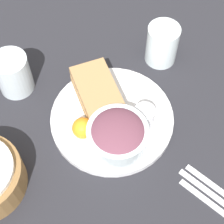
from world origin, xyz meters
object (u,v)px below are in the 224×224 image
object	(u,v)px
water_glass	(162,44)
plate	(112,119)
spoon	(214,206)
salad_bowl	(118,135)
knife	(219,200)
dressing_cup	(144,115)
sandwich	(97,93)
drink_glass	(13,74)
fork	(224,193)

from	to	relation	value
water_glass	plate	bearing A→B (deg)	119.11
spoon	water_glass	distance (m)	0.40
salad_bowl	knife	xyz separation A→B (m)	(-0.20, -0.13, -0.05)
salad_bowl	dressing_cup	xyz separation A→B (m)	(0.02, -0.08, -0.02)
sandwich	drink_glass	xyz separation A→B (m)	(0.13, 0.15, 0.01)
plate	spoon	world-z (taller)	plate
plate	sandwich	world-z (taller)	sandwich
salad_bowl	water_glass	world-z (taller)	water_glass
plate	knife	bearing A→B (deg)	-158.20
water_glass	drink_glass	bearing A→B (deg)	76.76
dressing_cup	water_glass	size ratio (longest dim) A/B	0.45
fork	knife	world-z (taller)	same
knife	spoon	world-z (taller)	same
spoon	water_glass	world-z (taller)	water_glass
sandwich	dressing_cup	world-z (taller)	sandwich
sandwich	knife	bearing A→B (deg)	-160.56
sandwich	water_glass	distance (m)	0.21
plate	water_glass	distance (m)	0.23
sandwich	dressing_cup	xyz separation A→B (m)	(-0.10, -0.07, -0.00)
knife	plate	bearing A→B (deg)	180.00
drink_glass	spoon	xyz separation A→B (m)	(-0.47, -0.25, -0.05)
dressing_cup	knife	size ratio (longest dim) A/B	0.24
fork	knife	distance (m)	0.02
plate	salad_bowl	bearing A→B (deg)	162.67
plate	knife	world-z (taller)	plate
drink_glass	sandwich	bearing A→B (deg)	-131.41
salad_bowl	fork	distance (m)	0.25
knife	water_glass	size ratio (longest dim) A/B	1.86
fork	sandwich	bearing A→B (deg)	-179.39
drink_glass	spoon	distance (m)	0.53
plate	fork	bearing A→B (deg)	-154.64
plate	dressing_cup	world-z (taller)	dressing_cup
water_glass	knife	bearing A→B (deg)	166.92
drink_glass	fork	size ratio (longest dim) A/B	0.55
plate	sandwich	size ratio (longest dim) A/B	1.77
sandwich	spoon	xyz separation A→B (m)	(-0.33, -0.10, -0.04)
plate	sandwich	bearing A→B (deg)	7.62
sandwich	fork	size ratio (longest dim) A/B	0.86
drink_glass	water_glass	bearing A→B (deg)	-103.24
plate	drink_glass	world-z (taller)	drink_glass
water_glass	sandwich	bearing A→B (deg)	104.08
salad_bowl	water_glass	bearing A→B (deg)	-51.19
dressing_cup	drink_glass	xyz separation A→B (m)	(0.23, 0.22, 0.01)
water_glass	salad_bowl	bearing A→B (deg)	128.81
dressing_cup	plate	bearing A→B (deg)	55.19
drink_glass	dressing_cup	bearing A→B (deg)	-136.77
dressing_cup	fork	world-z (taller)	dressing_cup
drink_glass	plate	bearing A→B (deg)	-140.20
dressing_cup	spoon	bearing A→B (deg)	-172.33
plate	drink_glass	bearing A→B (deg)	39.80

